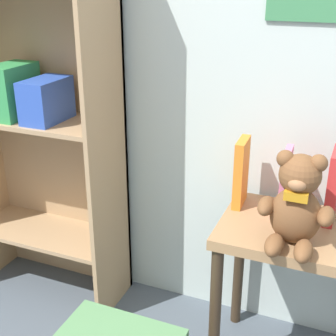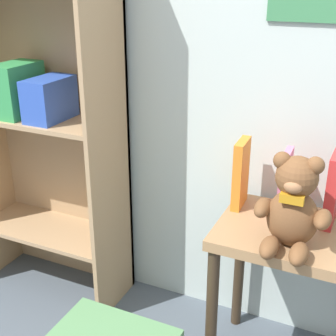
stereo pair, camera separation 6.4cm
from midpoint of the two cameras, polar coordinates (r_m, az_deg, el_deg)
The scene contains 7 objects.
wall_back at distance 1.67m, azimuth 16.86°, elevation 18.50°, with size 4.80×0.07×2.50m.
bookshelf_side at distance 1.97m, azimuth -14.13°, elevation 8.52°, with size 0.67×0.30×1.61m.
display_table at distance 1.64m, azimuth 16.43°, elevation -10.72°, with size 0.52×0.38×0.58m.
teddy_bear at distance 1.43m, azimuth 16.24°, elevation -4.54°, with size 0.22×0.20×0.29m.
book_standing_orange at distance 1.65m, azimuth 9.97°, elevation -0.69°, with size 0.03×0.12×0.24m, color orange.
book_standing_pink at distance 1.61m, azimuth 15.11°, elevation -1.94°, with size 0.02×0.13×0.23m, color #D17093.
book_standing_red at distance 1.61m, azimuth 20.60°, elevation -2.37°, with size 0.03×0.15×0.24m, color red.
Camera 2 is at (0.28, -0.14, 1.35)m, focal length 50.00 mm.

